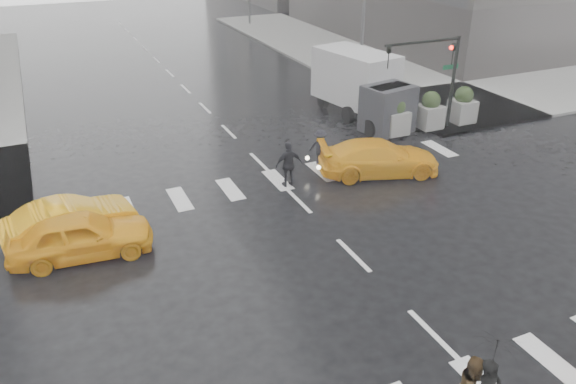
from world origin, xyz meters
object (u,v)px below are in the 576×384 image
taxi_front (80,235)px  traffic_signal_pole (438,66)px  taxi_mid (70,221)px  box_truck (364,85)px

taxi_front → traffic_signal_pole: bearing=-69.5°
taxi_front → taxi_mid: taxi_front is taller
taxi_mid → taxi_front: bearing=-179.0°
taxi_front → box_truck: 16.46m
traffic_signal_pole → taxi_front: (-16.71, -4.53, -2.48)m
traffic_signal_pole → box_truck: bearing=125.2°
box_truck → taxi_front: bearing=-163.7°
taxi_front → taxi_mid: size_ratio=1.03×
traffic_signal_pole → box_truck: (-2.10, 2.97, -1.46)m
traffic_signal_pole → taxi_front: bearing=-164.8°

